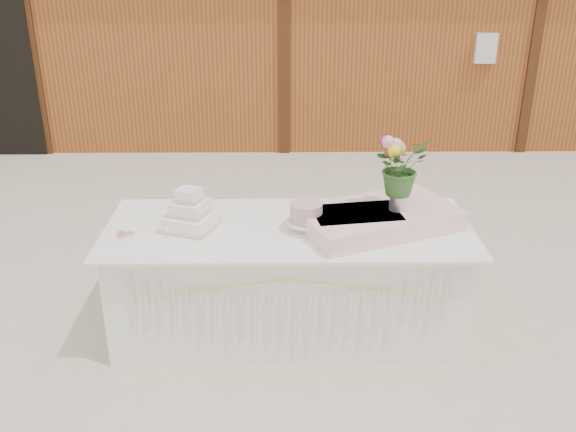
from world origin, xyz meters
name	(u,v)px	position (x,y,z in m)	size (l,w,h in m)	color
ground	(288,327)	(0.00, 0.00, 0.00)	(80.00, 80.00, 0.00)	beige
barn	(283,0)	(-0.01, 5.99, 1.68)	(12.60, 4.60, 3.30)	#A24E22
cake_table	(289,279)	(0.00, 0.00, 0.39)	(2.40, 1.00, 0.77)	white
wedding_cake	(190,215)	(-0.64, -0.01, 0.86)	(0.39, 0.39, 0.27)	white
pink_cake_stand	(306,216)	(0.11, -0.05, 0.88)	(0.26, 0.26, 0.19)	white
satin_runner	(378,218)	(0.58, 0.00, 0.83)	(1.00, 0.58, 0.13)	#FFCFCD
flower_vase	(398,198)	(0.70, -0.01, 0.97)	(0.12, 0.12, 0.16)	silver
bouquet	(401,159)	(0.70, -0.01, 1.24)	(0.33, 0.29, 0.37)	#315D25
loose_flowers	(134,226)	(-1.01, 0.02, 0.78)	(0.12, 0.30, 0.02)	pink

